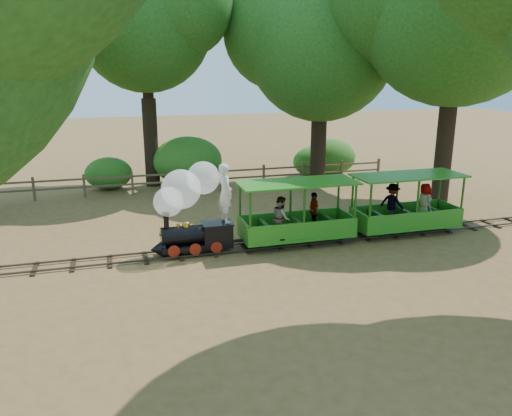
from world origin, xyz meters
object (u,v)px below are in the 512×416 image
object	(u,v)px
locomotive	(191,202)
fence	(200,177)
carriage_rear	(405,209)
carriage_front	(296,220)

from	to	relation	value
locomotive	fence	bearing A→B (deg)	78.53
locomotive	carriage_rear	bearing A→B (deg)	-0.29
locomotive	fence	size ratio (longest dim) A/B	0.15
carriage_front	fence	xyz separation A→B (m)	(-1.61, 8.05, -0.23)
locomotive	carriage_rear	xyz separation A→B (m)	(7.13, -0.04, -0.76)
carriage_rear	fence	world-z (taller)	carriage_rear
fence	carriage_front	bearing A→B (deg)	-78.67
locomotive	carriage_front	size ratio (longest dim) A/B	0.77
carriage_rear	fence	xyz separation A→B (m)	(-5.52, 7.97, -0.26)
carriage_front	fence	world-z (taller)	carriage_front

